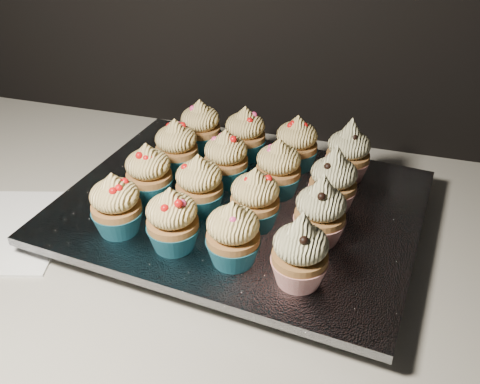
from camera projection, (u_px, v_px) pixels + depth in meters
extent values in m
cube|color=beige|center=(166.00, 232.00, 0.76)|extent=(2.44, 0.64, 0.04)
cube|color=black|center=(240.00, 216.00, 0.74)|extent=(0.47, 0.37, 0.02)
cube|color=silver|center=(240.00, 205.00, 0.73)|extent=(0.51, 0.41, 0.01)
cone|color=#185F73|center=(118.00, 221.00, 0.66)|extent=(0.06, 0.06, 0.03)
ellipsoid|color=#FFD980|center=(114.00, 195.00, 0.64)|extent=(0.06, 0.06, 0.04)
cone|color=#FFD980|center=(112.00, 179.00, 0.63)|extent=(0.03, 0.03, 0.02)
cone|color=#185F73|center=(174.00, 236.00, 0.64)|extent=(0.06, 0.06, 0.03)
ellipsoid|color=#FFD980|center=(172.00, 210.00, 0.62)|extent=(0.06, 0.06, 0.04)
cone|color=#FFD980|center=(170.00, 194.00, 0.60)|extent=(0.03, 0.03, 0.02)
cone|color=#185F73|center=(233.00, 251.00, 0.62)|extent=(0.06, 0.06, 0.03)
ellipsoid|color=#FFD980|center=(233.00, 224.00, 0.60)|extent=(0.06, 0.06, 0.04)
cone|color=#FFD980|center=(233.00, 207.00, 0.58)|extent=(0.03, 0.03, 0.02)
cone|color=#A81F17|center=(299.00, 271.00, 0.59)|extent=(0.06, 0.06, 0.03)
ellipsoid|color=beige|center=(301.00, 244.00, 0.57)|extent=(0.06, 0.06, 0.04)
cone|color=beige|center=(303.00, 222.00, 0.55)|extent=(0.03, 0.03, 0.03)
cone|color=#185F73|center=(150.00, 188.00, 0.73)|extent=(0.06, 0.06, 0.03)
ellipsoid|color=#FFD980|center=(148.00, 164.00, 0.71)|extent=(0.06, 0.06, 0.04)
cone|color=#FFD980|center=(146.00, 149.00, 0.69)|extent=(0.03, 0.03, 0.02)
cone|color=#185F73|center=(200.00, 200.00, 0.70)|extent=(0.06, 0.06, 0.03)
ellipsoid|color=#FFD980|center=(199.00, 176.00, 0.68)|extent=(0.06, 0.06, 0.04)
cone|color=#FFD980|center=(198.00, 160.00, 0.67)|extent=(0.03, 0.03, 0.02)
cone|color=#185F73|center=(255.00, 215.00, 0.67)|extent=(0.06, 0.06, 0.03)
ellipsoid|color=#FFD980|center=(255.00, 190.00, 0.65)|extent=(0.06, 0.06, 0.04)
cone|color=#FFD980|center=(255.00, 174.00, 0.64)|extent=(0.03, 0.03, 0.02)
cone|color=#A81F17|center=(319.00, 229.00, 0.65)|extent=(0.06, 0.06, 0.03)
ellipsoid|color=beige|center=(321.00, 203.00, 0.63)|extent=(0.06, 0.06, 0.04)
cone|color=beige|center=(323.00, 183.00, 0.61)|extent=(0.03, 0.03, 0.03)
cone|color=#185F73|center=(178.00, 162.00, 0.79)|extent=(0.06, 0.06, 0.03)
ellipsoid|color=#FFD980|center=(176.00, 139.00, 0.77)|extent=(0.06, 0.06, 0.04)
cone|color=#FFD980|center=(175.00, 124.00, 0.75)|extent=(0.03, 0.03, 0.02)
cone|color=#185F73|center=(226.00, 173.00, 0.76)|extent=(0.06, 0.06, 0.03)
ellipsoid|color=#FFD980|center=(226.00, 150.00, 0.74)|extent=(0.06, 0.06, 0.04)
cone|color=#FFD980|center=(226.00, 135.00, 0.73)|extent=(0.03, 0.03, 0.02)
cone|color=#185F73|center=(278.00, 183.00, 0.74)|extent=(0.06, 0.06, 0.03)
ellipsoid|color=#FFD980|center=(279.00, 159.00, 0.72)|extent=(0.06, 0.06, 0.04)
cone|color=#FFD980|center=(279.00, 144.00, 0.70)|extent=(0.03, 0.03, 0.02)
cone|color=#A81F17|center=(331.00, 197.00, 0.71)|extent=(0.06, 0.06, 0.03)
ellipsoid|color=beige|center=(334.00, 173.00, 0.69)|extent=(0.06, 0.06, 0.04)
cone|color=beige|center=(336.00, 154.00, 0.67)|extent=(0.03, 0.03, 0.03)
cone|color=#185F73|center=(201.00, 140.00, 0.84)|extent=(0.06, 0.06, 0.03)
ellipsoid|color=#FFD980|center=(200.00, 118.00, 0.82)|extent=(0.06, 0.06, 0.04)
cone|color=#FFD980|center=(200.00, 105.00, 0.81)|extent=(0.03, 0.03, 0.02)
cone|color=#185F73|center=(245.00, 148.00, 0.82)|extent=(0.06, 0.06, 0.03)
ellipsoid|color=#FFD980|center=(245.00, 126.00, 0.80)|extent=(0.06, 0.06, 0.04)
cone|color=#FFD980|center=(245.00, 112.00, 0.79)|extent=(0.03, 0.03, 0.02)
cone|color=#185F73|center=(296.00, 158.00, 0.80)|extent=(0.06, 0.06, 0.03)
ellipsoid|color=#FFD980|center=(297.00, 135.00, 0.78)|extent=(0.06, 0.06, 0.04)
cone|color=#FFD980|center=(298.00, 121.00, 0.76)|extent=(0.03, 0.03, 0.02)
cone|color=#A81F17|center=(346.00, 168.00, 0.77)|extent=(0.06, 0.06, 0.03)
ellipsoid|color=beige|center=(349.00, 145.00, 0.75)|extent=(0.06, 0.06, 0.04)
cone|color=beige|center=(352.00, 127.00, 0.74)|extent=(0.03, 0.03, 0.03)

